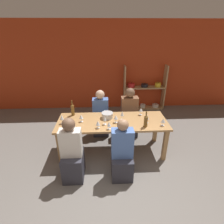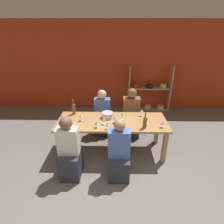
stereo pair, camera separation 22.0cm
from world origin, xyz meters
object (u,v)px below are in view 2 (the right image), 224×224
at_px(wine_glass_red_e, 122,114).
at_px(person_near_a, 70,155).
at_px(wine_bottle_green, 145,122).
at_px(wine_glass_red_d, 97,123).
at_px(wine_glass_empty_a, 142,111).
at_px(wine_glass_red_a, 107,124).
at_px(shelf_unit, 149,94).
at_px(wine_glass_white_a, 81,116).
at_px(mixing_bowl, 107,115).
at_px(wine_glass_red_c, 163,122).
at_px(wine_bottle_dark, 74,108).
at_px(person_near_b, 119,156).
at_px(wine_glass_red_b, 147,118).
at_px(dining_table, 112,125).
at_px(person_far_b, 103,118).
at_px(person_far_a, 131,118).
at_px(wine_glass_empty_c, 62,116).
at_px(wine_glass_white_b, 104,118).
at_px(wine_glass_empty_b, 115,117).

relative_size(wine_glass_red_e, person_near_a, 0.16).
bearing_deg(wine_bottle_green, wine_glass_red_d, -179.16).
bearing_deg(wine_glass_empty_a, wine_glass_red_a, -141.35).
bearing_deg(shelf_unit, wine_glass_white_a, -128.41).
height_order(wine_glass_white_a, wine_glass_red_e, wine_glass_red_e).
xyz_separation_m(mixing_bowl, wine_glass_red_c, (1.06, -0.38, 0.04)).
distance_m(wine_bottle_dark, person_near_b, 1.47).
bearing_deg(wine_glass_red_e, person_near_b, -95.45).
xyz_separation_m(wine_glass_red_b, wine_glass_empty_a, (-0.05, 0.36, -0.00)).
height_order(shelf_unit, mixing_bowl, shelf_unit).
bearing_deg(dining_table, person_far_b, 108.07).
distance_m(shelf_unit, wine_glass_white_a, 2.86).
xyz_separation_m(wine_bottle_green, wine_glass_red_a, (-0.70, -0.06, -0.02)).
bearing_deg(wine_bottle_green, wine_glass_empty_a, 88.76).
distance_m(wine_bottle_green, wine_bottle_dark, 1.56).
relative_size(wine_glass_white_a, person_far_a, 0.13).
height_order(wine_glass_red_b, person_near_a, person_near_a).
bearing_deg(wine_glass_empty_a, person_far_b, 149.59).
relative_size(wine_glass_empty_a, wine_glass_red_e, 0.82).
height_order(shelf_unit, wine_glass_empty_c, shelf_unit).
height_order(wine_glass_empty_a, wine_glass_white_a, wine_glass_empty_a).
distance_m(wine_bottle_green, wine_glass_red_a, 0.70).
bearing_deg(wine_glass_white_b, wine_glass_empty_a, 26.08).
xyz_separation_m(wine_glass_red_c, person_far_b, (-1.21, 1.00, -0.42)).
xyz_separation_m(dining_table, wine_bottle_green, (0.62, -0.26, 0.22)).
relative_size(shelf_unit, wine_bottle_dark, 4.22).
xyz_separation_m(wine_glass_red_b, wine_glass_empty_b, (-0.61, 0.04, -0.00)).
height_order(wine_bottle_green, wine_glass_red_d, wine_bottle_green).
relative_size(mixing_bowl, person_far_a, 0.20).
xyz_separation_m(mixing_bowl, wine_glass_white_a, (-0.52, -0.14, 0.05)).
bearing_deg(wine_glass_white_a, person_near_b, -42.83).
xyz_separation_m(wine_glass_red_d, wine_glass_red_e, (0.48, 0.31, 0.03)).
distance_m(wine_glass_empty_a, wine_glass_white_b, 0.87).
xyz_separation_m(wine_glass_red_b, person_near_a, (-1.40, -0.59, -0.42)).
height_order(wine_bottle_green, wine_glass_white_b, wine_bottle_green).
height_order(wine_glass_white_b, person_far_a, person_far_a).
xyz_separation_m(person_near_a, person_near_b, (0.85, 0.00, -0.03)).
bearing_deg(wine_glass_red_e, wine_glass_red_d, -147.14).
bearing_deg(person_far_a, wine_glass_white_b, 54.29).
xyz_separation_m(wine_glass_empty_a, person_near_a, (-1.35, -0.95, -0.41)).
relative_size(wine_bottle_green, wine_glass_empty_c, 1.66).
bearing_deg(person_far_b, wine_glass_white_a, 64.09).
height_order(wine_glass_empty_b, person_far_a, person_far_a).
xyz_separation_m(wine_glass_empty_a, wine_glass_red_d, (-0.91, -0.52, -0.01)).
height_order(wine_glass_red_e, person_near_b, person_near_b).
relative_size(wine_glass_red_a, person_far_b, 0.13).
bearing_deg(wine_glass_empty_b, wine_glass_red_b, -3.88).
height_order(wine_glass_empty_b, wine_glass_red_e, wine_glass_red_e).
bearing_deg(wine_glass_empty_c, person_far_b, 48.07).
bearing_deg(wine_glass_red_a, person_near_b, -61.03).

